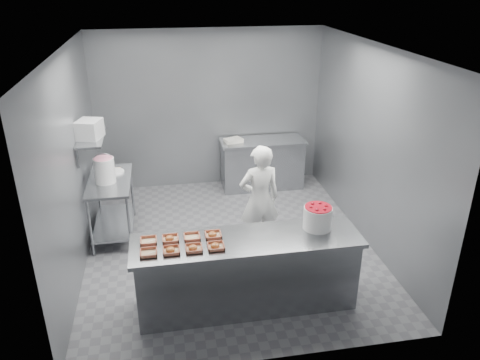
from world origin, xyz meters
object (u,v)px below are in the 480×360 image
at_px(tray_3, 216,246).
at_px(glaze_bucket, 104,170).
at_px(service_counter, 247,272).
at_px(tray_4, 149,241).
at_px(worker, 260,199).
at_px(tray_5, 170,239).
at_px(strawberry_tub, 318,217).
at_px(tray_6, 192,237).
at_px(appliance, 89,129).
at_px(tray_0, 149,253).
at_px(tray_7, 213,235).
at_px(prep_table, 112,199).
at_px(tray_2, 194,248).
at_px(tray_1, 171,250).
at_px(back_counter, 262,164).

height_order(tray_3, glaze_bucket, glaze_bucket).
xyz_separation_m(service_counter, tray_4, (-1.09, 0.12, 0.47)).
bearing_deg(worker, tray_5, 34.19).
relative_size(tray_3, strawberry_tub, 0.56).
height_order(tray_6, appliance, appliance).
distance_m(tray_0, tray_4, 0.24).
distance_m(tray_0, tray_5, 0.34).
bearing_deg(tray_7, glaze_bucket, 126.93).
distance_m(prep_table, tray_0, 2.17).
relative_size(tray_2, tray_5, 1.00).
relative_size(tray_1, tray_2, 1.00).
distance_m(tray_4, tray_6, 0.48).
bearing_deg(tray_4, back_counter, 57.59).
height_order(tray_2, appliance, appliance).
height_order(tray_4, tray_5, tray_5).
bearing_deg(glaze_bucket, service_counter, -47.99).
distance_m(tray_2, glaze_bucket, 2.28).
xyz_separation_m(tray_6, worker, (1.01, 1.06, -0.14)).
distance_m(tray_1, tray_2, 0.24).
bearing_deg(tray_1, tray_2, 0.00).
relative_size(service_counter, tray_7, 13.88).
height_order(tray_5, strawberry_tub, strawberry_tub).
distance_m(strawberry_tub, glaze_bucket, 3.10).
bearing_deg(tray_2, tray_5, 134.88).
bearing_deg(tray_2, tray_0, 180.00).
bearing_deg(tray_5, tray_4, 180.00).
bearing_deg(tray_0, back_counter, 59.48).
relative_size(tray_0, tray_3, 1.00).
bearing_deg(tray_3, strawberry_tub, 10.43).
bearing_deg(tray_1, service_counter, 8.06).
xyz_separation_m(service_counter, back_counter, (0.90, 3.25, -0.00)).
bearing_deg(appliance, tray_1, -47.55).
bearing_deg(tray_5, tray_3, -26.66).
xyz_separation_m(tray_3, tray_4, (-0.72, 0.24, -0.00)).
relative_size(tray_4, tray_7, 1.00).
xyz_separation_m(back_counter, tray_1, (-1.75, -3.37, 0.47)).
height_order(tray_2, glaze_bucket, glaze_bucket).
distance_m(tray_0, strawberry_tub, 1.96).
xyz_separation_m(tray_4, tray_6, (0.48, 0.00, 0.00)).
relative_size(service_counter, glaze_bucket, 5.89).
height_order(tray_2, tray_3, same).
distance_m(service_counter, prep_table, 2.56).
bearing_deg(tray_5, tray_2, -45.12).
relative_size(tray_0, tray_7, 1.00).
relative_size(tray_0, tray_5, 1.00).
relative_size(tray_0, glaze_bucket, 0.42).
relative_size(back_counter, tray_3, 8.01).
bearing_deg(worker, service_counter, 65.22).
bearing_deg(strawberry_tub, tray_6, 179.36).
bearing_deg(tray_6, tray_4, 180.00).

